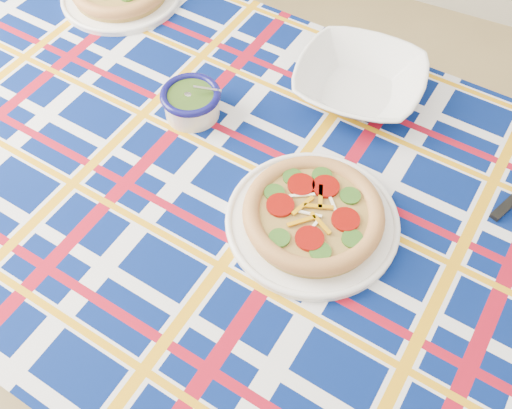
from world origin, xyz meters
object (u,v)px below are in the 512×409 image
at_px(dining_table, 232,206).
at_px(serving_bowl, 359,82).
at_px(pesto_bowl, 191,101).
at_px(main_focaccia_plate, 313,214).

bearing_deg(dining_table, serving_bowl, 74.15).
bearing_deg(pesto_bowl, dining_table, -39.42).
bearing_deg(main_focaccia_plate, dining_table, 173.98).
height_order(main_focaccia_plate, pesto_bowl, pesto_bowl).
bearing_deg(serving_bowl, main_focaccia_plate, -83.29).
distance_m(pesto_bowl, serving_bowl, 0.38).
height_order(dining_table, pesto_bowl, pesto_bowl).
distance_m(main_focaccia_plate, serving_bowl, 0.38).
xyz_separation_m(pesto_bowl, serving_bowl, (0.31, 0.22, -0.00)).
bearing_deg(serving_bowl, dining_table, -111.83).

